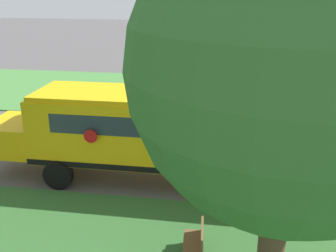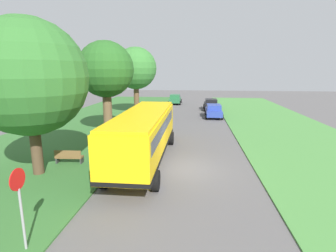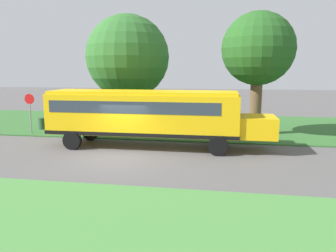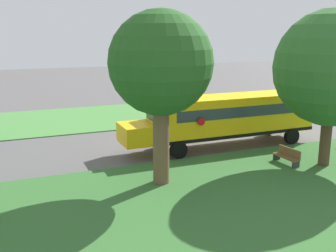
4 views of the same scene
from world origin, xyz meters
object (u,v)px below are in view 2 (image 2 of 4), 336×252
(car_blue_nearest, at_px, (214,110))
(oak_tree_beside_bus, at_px, (29,77))
(school_bus, at_px, (145,131))
(oak_tree_far_end, at_px, (135,67))
(stop_sign, at_px, (20,200))
(car_black_middle, at_px, (211,104))
(car_green_furthest, at_px, (175,99))
(oak_tree_roadside_mid, at_px, (107,70))
(park_bench, at_px, (69,157))

(car_blue_nearest, height_order, oak_tree_beside_bus, oak_tree_beside_bus)
(school_bus, distance_m, oak_tree_far_end, 18.14)
(car_blue_nearest, distance_m, stop_sign, 25.80)
(car_black_middle, relative_size, car_green_furthest, 1.00)
(car_blue_nearest, distance_m, oak_tree_beside_bus, 22.09)
(oak_tree_roadside_mid, xyz_separation_m, stop_sign, (2.20, -14.81, -3.84))
(oak_tree_far_end, bearing_deg, car_green_furthest, 70.31)
(school_bus, height_order, oak_tree_beside_bus, oak_tree_beside_bus)
(oak_tree_beside_bus, bearing_deg, car_green_furthest, 81.06)
(car_green_furthest, distance_m, oak_tree_far_end, 13.24)
(oak_tree_beside_bus, bearing_deg, stop_sign, -61.50)
(car_green_furthest, height_order, oak_tree_far_end, oak_tree_far_end)
(stop_sign, bearing_deg, oak_tree_roadside_mid, 98.46)
(oak_tree_roadside_mid, height_order, oak_tree_far_end, oak_tree_far_end)
(school_bus, bearing_deg, car_black_middle, 76.77)
(oak_tree_beside_bus, distance_m, park_bench, 5.13)
(school_bus, distance_m, car_blue_nearest, 17.01)
(school_bus, height_order, car_black_middle, school_bus)
(stop_sign, height_order, park_bench, stop_sign)
(oak_tree_far_end, bearing_deg, car_black_middle, 27.63)
(oak_tree_roadside_mid, bearing_deg, car_black_middle, 58.94)
(oak_tree_far_end, distance_m, park_bench, 18.94)
(oak_tree_roadside_mid, bearing_deg, car_blue_nearest, 45.86)
(school_bus, bearing_deg, park_bench, -166.86)
(car_blue_nearest, relative_size, oak_tree_beside_bus, 0.54)
(car_green_furthest, height_order, oak_tree_roadside_mid, oak_tree_roadside_mid)
(car_black_middle, height_order, oak_tree_beside_bus, oak_tree_beside_bus)
(oak_tree_beside_bus, distance_m, oak_tree_roadside_mid, 9.08)
(car_blue_nearest, height_order, oak_tree_far_end, oak_tree_far_end)
(oak_tree_beside_bus, bearing_deg, school_bus, 27.45)
(oak_tree_beside_bus, distance_m, oak_tree_far_end, 19.90)
(car_black_middle, distance_m, park_bench, 25.18)
(school_bus, bearing_deg, car_green_furthest, 90.76)
(car_blue_nearest, bearing_deg, oak_tree_far_end, 174.40)
(car_black_middle, bearing_deg, oak_tree_roadside_mid, -121.06)
(school_bus, bearing_deg, oak_tree_beside_bus, -152.55)
(oak_tree_far_end, distance_m, stop_sign, 26.10)
(car_blue_nearest, distance_m, oak_tree_far_end, 10.99)
(oak_tree_roadside_mid, relative_size, park_bench, 4.90)
(park_bench, bearing_deg, oak_tree_beside_bus, -116.67)
(car_green_furthest, distance_m, oak_tree_roadside_mid, 23.22)
(car_blue_nearest, distance_m, car_green_furthest, 13.69)
(car_black_middle, relative_size, oak_tree_beside_bus, 0.54)
(car_black_middle, distance_m, oak_tree_roadside_mid, 19.20)
(car_green_furthest, bearing_deg, car_blue_nearest, -65.86)
(stop_sign, bearing_deg, park_bench, 106.86)
(school_bus, distance_m, car_green_furthest, 28.67)
(car_green_furthest, relative_size, park_bench, 2.71)
(car_black_middle, distance_m, oak_tree_far_end, 12.07)
(school_bus, bearing_deg, stop_sign, -104.31)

